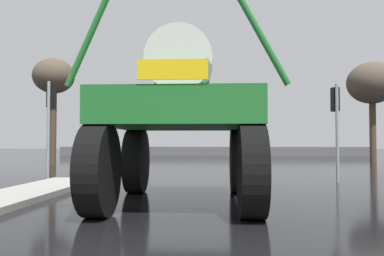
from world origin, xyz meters
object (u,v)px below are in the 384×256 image
sedan_ahead (248,153)px  bare_tree_left (54,79)px  oversize_sprayer (182,120)px  traffic_signal_near_right (336,111)px  traffic_signal_near_left (50,108)px  bare_tree_right (372,84)px

sedan_ahead → bare_tree_left: size_ratio=0.62×
oversize_sprayer → traffic_signal_near_right: (4.94, 5.19, 0.57)m
oversize_sprayer → traffic_signal_near_left: size_ratio=1.51×
sedan_ahead → traffic_signal_near_left: (-7.90, -9.66, 1.92)m
oversize_sprayer → traffic_signal_near_right: 7.19m
sedan_ahead → traffic_signal_near_left: 12.63m
oversize_sprayer → sedan_ahead: bearing=-10.5°
oversize_sprayer → traffic_signal_near_right: size_ratio=1.60×
traffic_signal_near_left → bare_tree_right: bearing=39.1°
traffic_signal_near_left → sedan_ahead: bearing=50.7°
traffic_signal_near_left → bare_tree_right: 21.50m
traffic_signal_near_right → traffic_signal_near_left: bearing=-180.0°
traffic_signal_near_right → bare_tree_right: size_ratio=0.50×
oversize_sprayer → bare_tree_right: (11.20, 18.64, 3.40)m
traffic_signal_near_right → bare_tree_left: bare_tree_left is taller
sedan_ahead → bare_tree_left: (-12.00, 0.30, 4.64)m
bare_tree_left → bare_tree_right: 20.94m
traffic_signal_near_left → bare_tree_left: bearing=112.4°
oversize_sprayer → traffic_signal_near_left: oversize_sprayer is taller
traffic_signal_near_right → bare_tree_left: size_ratio=0.52×
traffic_signal_near_left → oversize_sprayer: bearing=-44.1°
traffic_signal_near_right → sedan_ahead: bearing=103.9°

